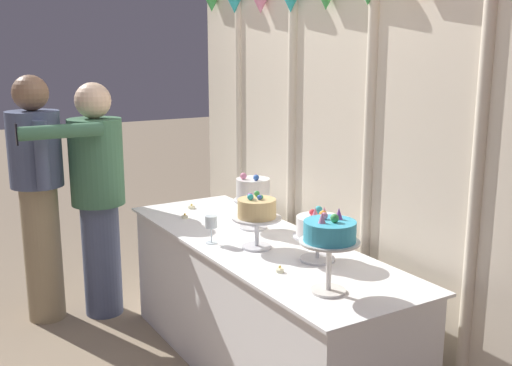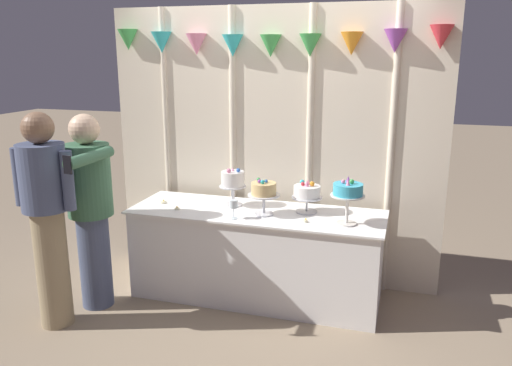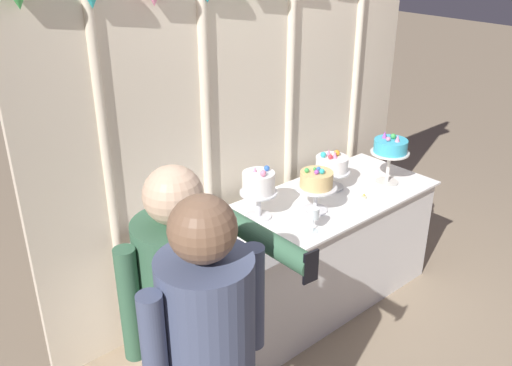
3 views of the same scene
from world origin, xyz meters
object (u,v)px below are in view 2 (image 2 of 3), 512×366
object	(u,v)px
tealight_near_right	(306,221)
guest_man_dark_suit	(47,212)
guest_girl_blue_dress	(90,204)
cake_table	(256,254)
cake_display_rightmost	(348,192)
cake_display_leftmost	(233,181)
wine_glass	(234,205)
cake_display_midright	(307,193)
tealight_near_left	(177,209)
tealight_far_left	(164,202)
cake_display_midleft	(264,191)

from	to	relation	value
tealight_near_right	guest_man_dark_suit	distance (m)	1.91
guest_girl_blue_dress	guest_man_dark_suit	bearing A→B (deg)	-109.18
cake_table	cake_display_rightmost	world-z (taller)	cake_display_rightmost
cake_display_leftmost	wine_glass	world-z (taller)	cake_display_leftmost
cake_display_rightmost	guest_man_dark_suit	distance (m)	2.21
cake_display_midright	guest_man_dark_suit	distance (m)	1.97
cake_display_rightmost	tealight_near_right	size ratio (longest dim) A/B	9.78
guest_girl_blue_dress	cake_table	bearing A→B (deg)	23.36
cake_display_midright	tealight_near_right	size ratio (longest dim) A/B	7.34
cake_table	tealight_near_right	size ratio (longest dim) A/B	56.11
tealight_near_left	guest_girl_blue_dress	xyz separation A→B (m)	(-0.57, -0.37, 0.09)
cake_display_leftmost	cake_display_midright	bearing A→B (deg)	-0.84
guest_man_dark_suit	tealight_far_left	bearing A→B (deg)	59.69
wine_glass	tealight_near_left	xyz separation A→B (m)	(-0.52, 0.08, -0.10)
cake_display_midleft	guest_girl_blue_dress	world-z (taller)	guest_girl_blue_dress
guest_man_dark_suit	cake_display_rightmost	bearing A→B (deg)	20.11
cake_display_midright	guest_man_dark_suit	world-z (taller)	guest_man_dark_suit
cake_table	tealight_far_left	distance (m)	0.91
wine_glass	tealight_far_left	xyz separation A→B (m)	(-0.71, 0.22, -0.10)
cake_table	guest_girl_blue_dress	distance (m)	1.40
cake_display_rightmost	guest_girl_blue_dress	distance (m)	2.00
guest_girl_blue_dress	wine_glass	bearing A→B (deg)	14.78
cake_display_midleft	guest_man_dark_suit	distance (m)	1.62
cake_table	wine_glass	distance (m)	0.55
cake_display_midleft	cake_display_midright	world-z (taller)	cake_display_midleft
cake_table	cake_display_midleft	distance (m)	0.58
wine_glass	tealight_near_right	distance (m)	0.57
cake_display_midleft	wine_glass	bearing A→B (deg)	-139.53
cake_display_midleft	guest_girl_blue_dress	size ratio (longest dim) A/B	0.19
cake_display_midleft	guest_girl_blue_dress	distance (m)	1.37
cake_table	cake_display_midleft	bearing A→B (deg)	-38.95
guest_man_dark_suit	wine_glass	bearing A→B (deg)	27.69
wine_glass	cake_display_rightmost	bearing A→B (deg)	8.09
tealight_far_left	cake_display_midright	bearing A→B (deg)	4.93
cake_display_leftmost	cake_display_rightmost	size ratio (longest dim) A/B	0.91
cake_table	tealight_near_left	size ratio (longest dim) A/B	51.15
cake_display_rightmost	tealight_near_left	distance (m)	1.40
cake_display_leftmost	tealight_near_left	distance (m)	0.51
cake_display_midright	wine_glass	xyz separation A→B (m)	(-0.51, -0.32, -0.05)
cake_display_leftmost	tealight_far_left	size ratio (longest dim) A/B	6.97
wine_glass	guest_man_dark_suit	distance (m)	1.37
cake_display_leftmost	tealight_far_left	distance (m)	0.63
cake_table	tealight_near_left	distance (m)	0.76
cake_display_midright	guest_man_dark_suit	xyz separation A→B (m)	(-1.72, -0.96, -0.03)
tealight_far_left	tealight_near_right	xyz separation A→B (m)	(1.27, -0.14, 0.00)
cake_display_rightmost	tealight_near_right	distance (m)	0.39
tealight_near_left	guest_man_dark_suit	xyz separation A→B (m)	(-0.69, -0.72, 0.12)
cake_table	cake_display_midright	xyz separation A→B (m)	(0.40, 0.09, 0.54)
cake_display_midright	wine_glass	bearing A→B (deg)	-147.70
tealight_near_right	cake_display_midleft	bearing A→B (deg)	165.71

